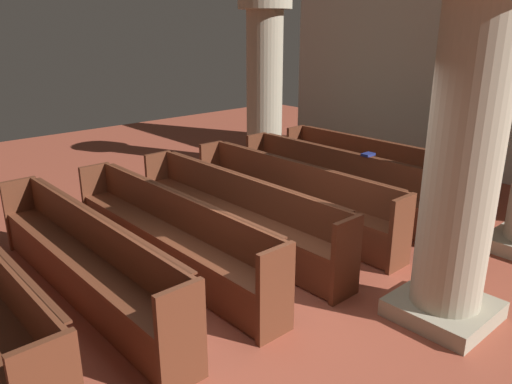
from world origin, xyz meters
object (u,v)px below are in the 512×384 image
pew_row_4 (168,230)px  pew_row_2 (290,193)px  pew_row_5 (84,256)px  pillar_far_side (265,79)px  pew_row_1 (336,179)px  pillar_aisle_rear (465,147)px  hymn_book (368,154)px  pew_row_3 (235,210)px  pew_row_0 (375,167)px  lectern (462,167)px

pew_row_4 → pew_row_2: bearing=90.0°
pew_row_5 → pillar_far_side: pillar_far_side is taller
pew_row_1 → pew_row_5: 4.08m
pillar_far_side → pew_row_4: bearing=-56.5°
pew_row_2 → pillar_aisle_rear: 3.03m
pillar_aisle_rear → hymn_book: pillar_aisle_rear is taller
pew_row_1 → pillar_far_side: size_ratio=1.11×
pew_row_1 → pew_row_2: bearing=-90.0°
pew_row_3 → pew_row_5: same height
pew_row_3 → pillar_far_side: (-2.65, 2.98, 1.25)m
pew_row_0 → pew_row_3: bearing=-90.0°
pew_row_0 → lectern: (0.92, 1.25, -0.05)m
pew_row_1 → lectern: 2.45m
pew_row_0 → hymn_book: bearing=-62.5°
pillar_far_side → pew_row_2: bearing=-36.5°
pew_row_5 → lectern: 6.43m
pew_row_2 → pew_row_4: 2.04m
pew_row_3 → pew_row_5: (0.00, -2.04, 0.00)m
pew_row_0 → pew_row_3: 3.06m
pew_row_5 → pillar_aisle_rear: bearing=42.6°
pew_row_4 → lectern: (0.92, 5.34, -0.05)m
pew_row_2 → hymn_book: hymn_book is taller
pew_row_0 → pew_row_2: size_ratio=1.00×
pillar_far_side → pew_row_0: bearing=1.7°
pew_row_0 → pew_row_1: (0.00, -1.02, 0.00)m
pew_row_1 → lectern: bearing=68.0°
pew_row_1 → pew_row_5: size_ratio=1.00×
pew_row_3 → pew_row_4: (0.00, -1.02, 0.00)m
pew_row_1 → pew_row_4: same height
pew_row_5 → hymn_book: bearing=84.2°
pew_row_0 → pew_row_3: size_ratio=1.00×
pew_row_1 → pew_row_0: bearing=90.0°
pew_row_0 → lectern: size_ratio=3.43×
pew_row_1 → pew_row_3: (0.00, -2.04, 0.00)m
pillar_aisle_rear → hymn_book: (-2.27, 1.79, -0.81)m
pew_row_1 → pew_row_3: size_ratio=1.00×
pew_row_2 → hymn_book: (0.43, 1.21, 0.44)m
pew_row_4 → pew_row_5: bearing=-90.0°
pillar_aisle_rear → pew_row_3: bearing=-170.6°
pew_row_5 → pillar_aisle_rear: (2.70, 2.49, 1.25)m
pew_row_2 → pillar_aisle_rear: bearing=-12.0°
pew_row_3 → pillar_aisle_rear: bearing=9.4°
pew_row_3 → pillar_aisle_rear: pillar_aisle_rear is taller
pillar_far_side → hymn_book: (3.09, -0.75, -0.81)m
pew_row_1 → pew_row_2: (0.00, -1.02, 0.00)m
lectern → pew_row_0: bearing=-126.2°
pew_row_2 → lectern: lectern is taller
pew_row_2 → pew_row_4: same height
pew_row_4 → pew_row_0: bearing=90.0°
hymn_book → pew_row_4: bearing=-97.6°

